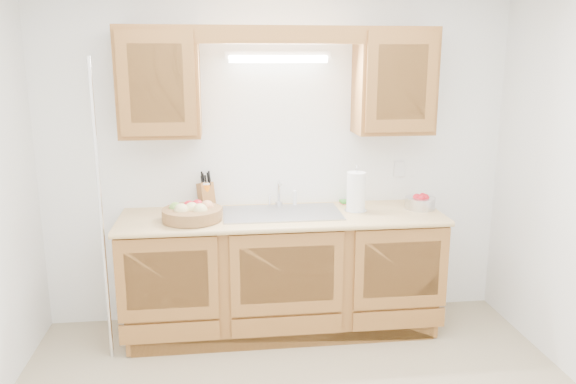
{
  "coord_description": "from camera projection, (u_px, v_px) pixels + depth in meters",
  "views": [
    {
      "loc": [
        -0.43,
        -2.66,
        1.98
      ],
      "look_at": [
        0.0,
        0.85,
        1.14
      ],
      "focal_mm": 35.0,
      "sensor_mm": 36.0,
      "label": 1
    }
  ],
  "objects": [
    {
      "name": "room",
      "position": [
        309.0,
        210.0,
        2.78
      ],
      "size": [
        3.52,
        3.5,
        2.5
      ],
      "color": "tan",
      "rests_on": "ground"
    },
    {
      "name": "upper_cabinet_right",
      "position": [
        394.0,
        81.0,
        4.04
      ],
      "size": [
        0.55,
        0.33,
        0.75
      ],
      "primitive_type": "cube",
      "color": "brown",
      "rests_on": "room"
    },
    {
      "name": "wire_shelf_pole",
      "position": [
        101.0,
        216.0,
        3.6
      ],
      "size": [
        0.03,
        0.03,
        2.0
      ],
      "primitive_type": "cylinder",
      "color": "silver",
      "rests_on": "ground"
    },
    {
      "name": "sink",
      "position": [
        282.0,
        223.0,
        4.05
      ],
      "size": [
        0.84,
        0.46,
        0.36
      ],
      "color": "#9E9EA3",
      "rests_on": "countertop"
    },
    {
      "name": "countertop",
      "position": [
        282.0,
        217.0,
        4.01
      ],
      "size": [
        2.3,
        0.63,
        0.04
      ],
      "primitive_type": "cube",
      "color": "tan",
      "rests_on": "base_cabinets"
    },
    {
      "name": "paper_towel",
      "position": [
        356.0,
        192.0,
        4.05
      ],
      "size": [
        0.17,
        0.17,
        0.34
      ],
      "rotation": [
        0.0,
        0.0,
        -0.35
      ],
      "color": "silver",
      "rests_on": "countertop"
    },
    {
      "name": "outlet_plate",
      "position": [
        399.0,
        169.0,
        4.36
      ],
      "size": [
        0.08,
        0.01,
        0.12
      ],
      "primitive_type": "cube",
      "color": "white",
      "rests_on": "room"
    },
    {
      "name": "fluorescent_fixture",
      "position": [
        278.0,
        57.0,
        3.98
      ],
      "size": [
        0.76,
        0.08,
        0.08
      ],
      "color": "white",
      "rests_on": "room"
    },
    {
      "name": "valance",
      "position": [
        282.0,
        35.0,
        3.73
      ],
      "size": [
        2.2,
        0.05,
        0.12
      ],
      "primitive_type": "cube",
      "color": "brown",
      "rests_on": "room"
    },
    {
      "name": "soap_bottle",
      "position": [
        206.0,
        197.0,
        4.17
      ],
      "size": [
        0.09,
        0.09,
        0.16
      ],
      "primitive_type": "imported",
      "rotation": [
        0.0,
        0.0,
        -0.31
      ],
      "color": "blue",
      "rests_on": "countertop"
    },
    {
      "name": "knife_block",
      "position": [
        206.0,
        195.0,
        4.14
      ],
      "size": [
        0.15,
        0.19,
        0.29
      ],
      "rotation": [
        0.0,
        0.0,
        0.37
      ],
      "color": "brown",
      "rests_on": "countertop"
    },
    {
      "name": "fruit_basket",
      "position": [
        192.0,
        212.0,
        3.85
      ],
      "size": [
        0.53,
        0.53,
        0.13
      ],
      "rotation": [
        0.0,
        0.0,
        -0.36
      ],
      "color": "#96653C",
      "rests_on": "countertop"
    },
    {
      "name": "upper_cabinet_left",
      "position": [
        159.0,
        82.0,
        3.84
      ],
      "size": [
        0.55,
        0.33,
        0.75
      ],
      "primitive_type": "cube",
      "color": "brown",
      "rests_on": "room"
    },
    {
      "name": "orange_canister",
      "position": [
        206.0,
        196.0,
        4.12
      ],
      "size": [
        0.08,
        0.08,
        0.2
      ],
      "rotation": [
        0.0,
        0.0,
        -0.2
      ],
      "color": "orange",
      "rests_on": "countertop"
    },
    {
      "name": "base_cabinets",
      "position": [
        282.0,
        274.0,
        4.13
      ],
      "size": [
        2.2,
        0.6,
        0.86
      ],
      "primitive_type": "cube",
      "color": "brown",
      "rests_on": "ground"
    },
    {
      "name": "apple_bowl",
      "position": [
        420.0,
        202.0,
        4.15
      ],
      "size": [
        0.29,
        0.29,
        0.12
      ],
      "rotation": [
        0.0,
        0.0,
        -0.37
      ],
      "color": "silver",
      "rests_on": "countertop"
    },
    {
      "name": "sponge",
      "position": [
        348.0,
        202.0,
        4.32
      ],
      "size": [
        0.13,
        0.09,
        0.03
      ],
      "rotation": [
        0.0,
        0.0,
        0.1
      ],
      "color": "#CC333F",
      "rests_on": "countertop"
    }
  ]
}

